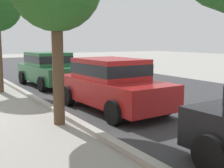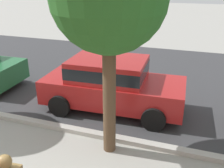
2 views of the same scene
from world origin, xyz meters
TOP-DOWN VIEW (x-y plane):
  - street_surface at (0.00, 7.50)m, footprint 60.00×9.00m
  - curb_stone at (0.00, 2.90)m, footprint 60.00×0.20m
  - parked_car_green at (-5.24, 4.45)m, footprint 4.17×2.06m
  - parked_car_red at (0.39, 4.45)m, footprint 4.17×2.06m

SIDE VIEW (x-z plane):
  - street_surface at x=0.00m, z-range 0.00..0.01m
  - curb_stone at x=0.00m, z-range 0.00..0.12m
  - parked_car_green at x=-5.24m, z-range 0.06..1.62m
  - parked_car_red at x=0.39m, z-range 0.06..1.62m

